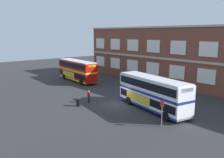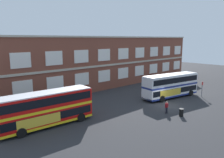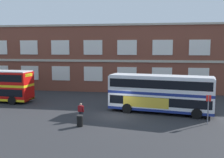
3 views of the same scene
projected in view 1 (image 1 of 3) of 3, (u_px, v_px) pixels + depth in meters
The scene contains 7 objects.
ground_plane at pixel (128, 102), 33.47m from camera, with size 120.00×120.00×0.00m, color #2B2B2D.
brick_terminal_building at pixel (205, 58), 40.98m from camera, with size 53.15×8.19×10.60m.
double_decker_near at pixel (77, 70), 47.78m from camera, with size 11.13×3.34×4.07m.
double_decker_middle at pixel (152, 93), 29.76m from camera, with size 11.28×4.43×4.07m.
waiting_passenger at pixel (89, 96), 33.00m from camera, with size 0.64×0.28×1.70m.
bus_stand_flag at pixel (162, 111), 24.36m from camera, with size 0.44×0.10×2.70m.
station_litter_bin at pixel (78, 102), 31.48m from camera, with size 0.60×0.60×1.03m.
Camera 1 is at (23.30, -20.45, 9.40)m, focal length 38.76 mm.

